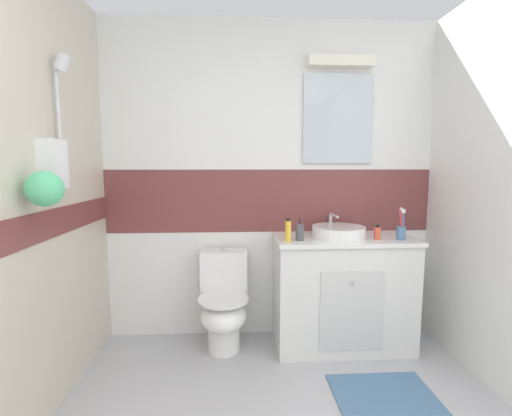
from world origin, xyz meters
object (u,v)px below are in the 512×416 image
object	(u,v)px
soap_dispenser	(300,232)
perfume_flask_small	(377,232)
toilet	(224,304)
toothbrush_cup	(401,231)
sink_basin	(338,231)
deodorant_spray_can	(288,230)

from	to	relation	value
soap_dispenser	perfume_flask_small	bearing A→B (deg)	0.25
toilet	toothbrush_cup	bearing A→B (deg)	-5.36
sink_basin	perfume_flask_small	world-z (taller)	sink_basin
sink_basin	toothbrush_cup	world-z (taller)	toothbrush_cup
deodorant_spray_can	toilet	bearing A→B (deg)	164.83
toilet	toothbrush_cup	size ratio (longest dim) A/B	3.18
toilet	toothbrush_cup	distance (m)	1.41
sink_basin	soap_dispenser	bearing A→B (deg)	-161.27
toilet	deodorant_spray_can	distance (m)	0.75
sink_basin	toilet	world-z (taller)	sink_basin
sink_basin	perfume_flask_small	distance (m)	0.27
soap_dispenser	perfume_flask_small	world-z (taller)	soap_dispenser
soap_dispenser	perfume_flask_small	size ratio (longest dim) A/B	1.47
toothbrush_cup	soap_dispenser	distance (m)	0.74
toilet	deodorant_spray_can	world-z (taller)	deodorant_spray_can
toilet	perfume_flask_small	xyz separation A→B (m)	(1.11, -0.11, 0.55)
perfume_flask_small	toilet	bearing A→B (deg)	174.44
soap_dispenser	toilet	bearing A→B (deg)	168.59
toilet	deodorant_spray_can	size ratio (longest dim) A/B	4.50
toothbrush_cup	soap_dispenser	bearing A→B (deg)	179.24
deodorant_spray_can	toothbrush_cup	bearing A→B (deg)	0.37
toothbrush_cup	deodorant_spray_can	bearing A→B (deg)	-179.63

